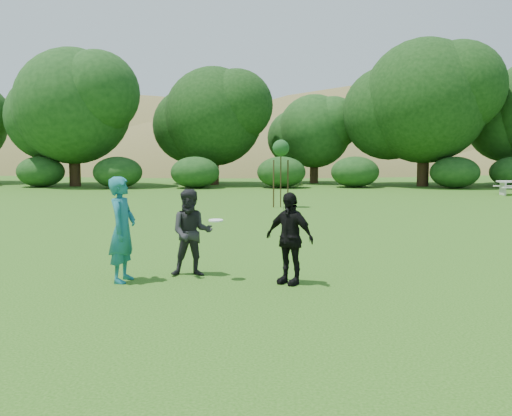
% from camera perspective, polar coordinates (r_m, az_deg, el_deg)
% --- Properties ---
extents(ground, '(120.00, 120.00, 0.00)m').
position_cam_1_polar(ground, '(10.45, -0.70, -7.73)').
color(ground, '#19470C').
rests_on(ground, ground).
extents(player_teal, '(0.54, 0.76, 1.96)m').
position_cam_1_polar(player_teal, '(10.85, -13.22, -2.10)').
color(player_teal, '#196674').
rests_on(player_teal, ground).
extents(player_grey, '(0.89, 0.74, 1.70)m').
position_cam_1_polar(player_grey, '(11.13, -6.46, -2.47)').
color(player_grey, '#232426').
rests_on(player_grey, ground).
extents(player_black, '(1.05, 0.90, 1.69)m').
position_cam_1_polar(player_black, '(10.43, 3.35, -3.03)').
color(player_black, black).
rests_on(player_black, ground).
extents(frisbee, '(0.27, 0.27, 0.04)m').
position_cam_1_polar(frisbee, '(10.68, -4.04, -1.25)').
color(frisbee, white).
rests_on(frisbee, ground).
extents(sapling, '(0.70, 0.70, 2.85)m').
position_cam_1_polar(sapling, '(23.97, 2.50, 5.82)').
color(sapling, '#342714').
rests_on(sapling, ground).
extents(hillside, '(150.00, 72.00, 52.00)m').
position_cam_1_polar(hillside, '(79.91, 1.58, -4.46)').
color(hillside, olive).
rests_on(hillside, ground).
extents(tree_row, '(53.92, 10.38, 9.62)m').
position_cam_1_polar(tree_row, '(38.99, 6.43, 9.45)').
color(tree_row, '#3A2616').
rests_on(tree_row, ground).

